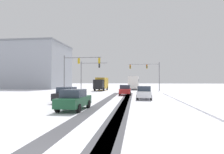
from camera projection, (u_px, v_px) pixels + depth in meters
wheel_track_left_lane at (126, 103)px, 19.81m from camera, size 0.97×32.42×0.01m
wheel_track_right_lane at (123, 103)px, 19.85m from camera, size 0.97×32.42×0.01m
wheel_track_center at (103, 103)px, 20.11m from camera, size 0.99×32.42×0.01m
sidewalk_kerb_right at (211, 105)px, 17.41m from camera, size 4.00×32.42×0.12m
traffic_signal_near_left at (77, 66)px, 31.57m from camera, size 6.34×0.44×6.50m
traffic_signal_far_right at (148, 70)px, 44.07m from camera, size 7.06×0.56×6.50m
traffic_signal_far_left at (88, 71)px, 41.56m from camera, size 5.88×0.38×6.50m
car_red_lead at (125, 90)px, 30.46m from camera, size 1.87×4.12×1.62m
car_white_second at (144, 93)px, 23.78m from camera, size 2.02×4.19×1.62m
car_black_third at (67, 95)px, 20.55m from camera, size 1.97×4.17×1.62m
car_dark_green_fourth at (74, 100)px, 15.08m from camera, size 1.95×4.16×1.62m
bus_oncoming at (134, 82)px, 51.52m from camera, size 2.91×11.07×3.38m
box_truck_delivery at (101, 83)px, 45.07m from camera, size 2.43×7.45×3.02m
office_building_far_left_block at (21, 66)px, 59.20m from camera, size 27.39×16.60×13.51m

